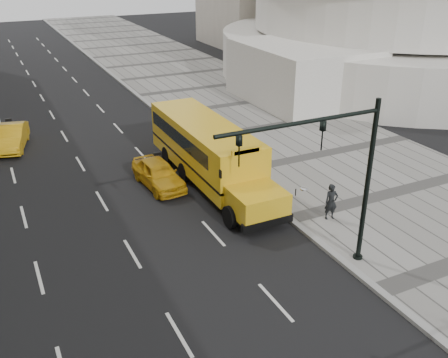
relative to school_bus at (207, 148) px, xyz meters
name	(u,v)px	position (x,y,z in m)	size (l,w,h in m)	color
ground	(122,197)	(-4.50, -0.02, -1.76)	(140.00, 140.00, 0.00)	black
sidewalk_museum	(326,154)	(7.50, -0.02, -1.69)	(12.00, 140.00, 0.15)	gray
curb_museum	(233,173)	(1.50, -0.02, -1.69)	(0.30, 140.00, 0.15)	gray
school_bus	(207,148)	(0.00, 0.00, 0.00)	(2.96, 11.56, 3.19)	gold
taxi_near	(158,174)	(-2.50, 0.36, -1.09)	(1.60, 3.98, 1.36)	gold
taxi_far	(12,137)	(-8.60, 9.19, -1.08)	(1.46, 4.18, 1.38)	gold
pedestrian	(331,202)	(3.02, -6.33, -0.81)	(0.59, 0.39, 1.62)	black
traffic_signal	(338,170)	(0.69, -9.30, 2.33)	(6.18, 0.36, 6.40)	black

